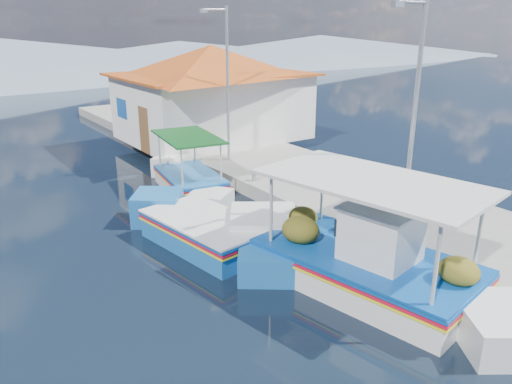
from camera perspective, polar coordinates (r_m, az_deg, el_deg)
ground at (r=10.35m, az=8.20°, el=-16.24°), size 160.00×160.00×0.00m
quay at (r=17.82m, az=9.07°, el=0.11°), size 5.00×44.00×0.50m
bollards at (r=15.83m, az=5.51°, el=-0.64°), size 0.20×17.20×0.30m
main_caique at (r=12.03m, az=12.14°, el=-8.00°), size 3.65×8.78×2.94m
caique_green_canopy at (r=18.59m, az=-7.71°, el=1.26°), size 2.43×6.01×2.28m
caique_blue_hull at (r=14.00m, az=-5.78°, el=-4.76°), size 2.62×6.72×1.21m
harbor_building at (r=24.50m, az=-5.04°, el=11.46°), size 10.49×10.49×4.40m
lamp_post_near at (r=13.36m, az=17.49°, el=9.13°), size 1.21×0.14×6.00m
lamp_post_far at (r=20.10m, az=-3.51°, el=12.97°), size 1.21×0.14×6.00m
mountain_ridge at (r=63.40m, az=-24.31°, el=13.81°), size 171.40×96.00×5.50m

